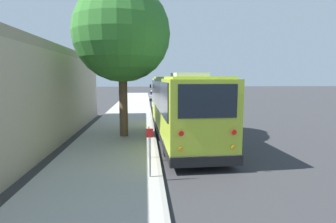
% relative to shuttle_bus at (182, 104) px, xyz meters
% --- Properties ---
extents(ground_plane, '(160.00, 160.00, 0.00)m').
position_rel_shuttle_bus_xyz_m(ground_plane, '(-0.18, -0.16, -1.87)').
color(ground_plane, '#333335').
extents(sidewalk_slab, '(80.00, 3.93, 0.15)m').
position_rel_shuttle_bus_xyz_m(sidewalk_slab, '(-0.18, 3.48, -1.79)').
color(sidewalk_slab, '#A3A099').
rests_on(sidewalk_slab, ground).
extents(curb_strip, '(80.00, 0.14, 0.15)m').
position_rel_shuttle_bus_xyz_m(curb_strip, '(-0.18, 1.45, -1.79)').
color(curb_strip, gray).
rests_on(curb_strip, ground).
extents(shuttle_bus, '(10.43, 3.03, 3.48)m').
position_rel_shuttle_bus_xyz_m(shuttle_bus, '(0.00, 0.00, 0.00)').
color(shuttle_bus, '#ADC633').
rests_on(shuttle_bus, ground).
extents(parked_sedan_silver, '(4.36, 1.70, 1.27)m').
position_rel_shuttle_bus_xyz_m(parked_sedan_silver, '(11.41, 0.44, -1.28)').
color(parked_sedan_silver, '#A8AAAF').
rests_on(parked_sedan_silver, ground).
extents(parked_sedan_gray, '(4.43, 1.84, 1.29)m').
position_rel_shuttle_bus_xyz_m(parked_sedan_gray, '(17.70, 0.24, -1.27)').
color(parked_sedan_gray, slate).
rests_on(parked_sedan_gray, ground).
extents(parked_sedan_white, '(4.45, 1.85, 1.31)m').
position_rel_shuttle_bus_xyz_m(parked_sedan_white, '(24.66, 0.48, -1.26)').
color(parked_sedan_white, silver).
rests_on(parked_sedan_white, ground).
extents(street_tree, '(5.00, 5.00, 8.63)m').
position_rel_shuttle_bus_xyz_m(street_tree, '(0.62, 3.08, 4.00)').
color(street_tree, brown).
rests_on(street_tree, sidewalk_slab).
extents(sign_post_near, '(0.06, 0.22, 1.55)m').
position_rel_shuttle_bus_xyz_m(sign_post_near, '(-5.54, 1.78, -0.92)').
color(sign_post_near, gray).
rests_on(sign_post_near, sidewalk_slab).
extents(sign_post_far, '(0.06, 0.06, 1.24)m').
position_rel_shuttle_bus_xyz_m(sign_post_far, '(-3.53, 1.78, -1.10)').
color(sign_post_far, gray).
rests_on(sign_post_far, sidewalk_slab).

